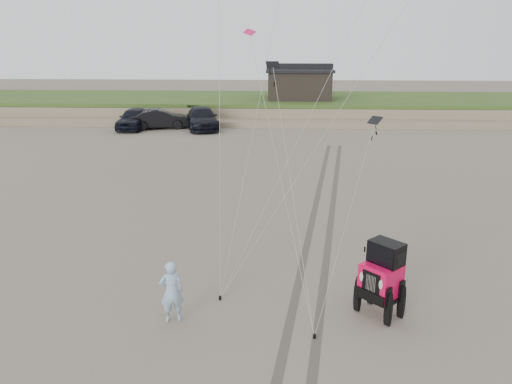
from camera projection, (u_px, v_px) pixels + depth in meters
ground at (277, 308)px, 14.58m from camera, size 160.00×160.00×0.00m
dune_ridge at (278, 107)px, 50.09m from camera, size 160.00×14.25×1.73m
cabin at (299, 83)px, 48.81m from camera, size 6.40×5.40×3.35m
truck_a at (134, 118)px, 42.58m from camera, size 2.28×5.27×1.77m
truck_b at (160, 119)px, 42.68m from camera, size 5.30×3.02×1.65m
truck_c at (202, 118)px, 42.66m from camera, size 3.83×6.48×1.76m
jeep at (380, 287)px, 13.96m from camera, size 4.80×4.73×1.75m
man at (172, 292)px, 13.66m from camera, size 0.75×0.59×1.79m
stake_main at (220, 298)px, 15.00m from camera, size 0.08×0.08×0.12m
stake_aux at (314, 336)px, 13.08m from camera, size 0.08×0.08×0.12m
tire_tracks at (322, 215)px, 22.12m from camera, size 5.22×29.74×0.01m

